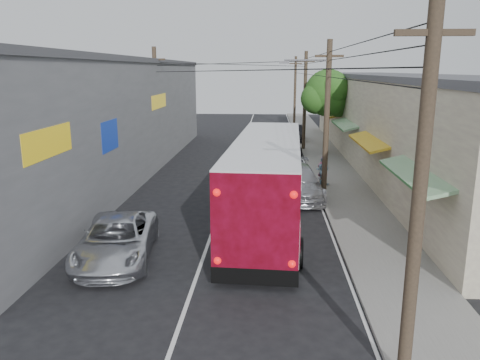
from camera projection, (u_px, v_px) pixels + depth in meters
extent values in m
plane|color=black|center=(179.00, 326.00, 12.25)|extent=(120.00, 120.00, 0.00)
cube|color=slate|center=(331.00, 169.00, 31.28)|extent=(3.00, 80.00, 0.12)
cube|color=beige|center=(395.00, 122.00, 32.28)|extent=(6.00, 40.00, 6.00)
cube|color=#4C4C51|center=(399.00, 76.00, 31.56)|extent=(6.20, 40.00, 0.30)
cube|color=#1A7824|center=(418.00, 173.00, 16.96)|extent=(1.39, 6.00, 0.46)
cube|color=orange|center=(371.00, 140.00, 24.73)|extent=(1.39, 6.00, 0.46)
cube|color=#1A7824|center=(347.00, 123.00, 32.50)|extent=(1.39, 6.00, 0.46)
cube|color=orange|center=(332.00, 113.00, 40.27)|extent=(1.39, 6.00, 0.46)
cube|color=#1A7824|center=(322.00, 106.00, 48.04)|extent=(1.39, 6.00, 0.46)
cube|color=gray|center=(98.00, 119.00, 29.43)|extent=(7.00, 36.00, 7.00)
cube|color=#4C4C51|center=(93.00, 60.00, 28.60)|extent=(7.20, 36.00, 0.30)
cube|color=yellow|center=(47.00, 143.00, 15.47)|extent=(0.12, 3.50, 1.00)
cube|color=#1433A5|center=(109.00, 136.00, 21.44)|extent=(0.12, 2.20, 1.40)
cube|color=yellow|center=(158.00, 101.00, 30.94)|extent=(0.12, 4.00, 0.90)
cylinder|color=#473828|center=(418.00, 205.00, 9.08)|extent=(0.28, 0.28, 8.00)
cube|color=#473828|center=(434.00, 33.00, 8.34)|extent=(1.40, 0.12, 0.12)
cylinder|color=#473828|center=(327.00, 121.00, 23.65)|extent=(0.28, 0.28, 8.00)
cube|color=#473828|center=(329.00, 56.00, 22.91)|extent=(1.40, 0.12, 0.12)
cylinder|color=#473828|center=(305.00, 102.00, 38.22)|extent=(0.28, 0.28, 8.00)
cube|color=#473828|center=(306.00, 61.00, 37.48)|extent=(1.40, 0.12, 0.12)
cylinder|color=#473828|center=(295.00, 93.00, 52.79)|extent=(0.28, 0.28, 8.00)
cube|color=#473828|center=(296.00, 64.00, 52.05)|extent=(1.40, 0.12, 0.12)
cylinder|color=#473828|center=(156.00, 109.00, 31.06)|extent=(0.28, 0.28, 8.00)
cube|color=#473828|center=(154.00, 59.00, 30.33)|extent=(1.40, 0.12, 0.12)
cylinder|color=#59595E|center=(307.00, 60.00, 23.02)|extent=(2.20, 0.10, 0.10)
cube|color=#59595E|center=(284.00, 62.00, 23.11)|extent=(0.50, 0.18, 0.12)
cylinder|color=#3F2B19|center=(326.00, 129.00, 36.64)|extent=(0.44, 0.44, 4.00)
sphere|color=#184913|center=(328.00, 93.00, 36.00)|extent=(3.60, 3.60, 3.60)
sphere|color=#184913|center=(339.00, 100.00, 36.66)|extent=(2.60, 2.60, 2.60)
sphere|color=#184913|center=(316.00, 98.00, 35.75)|extent=(2.40, 2.40, 2.40)
sphere|color=#184913|center=(335.00, 88.00, 34.91)|extent=(2.20, 2.20, 2.20)
sphere|color=#184913|center=(323.00, 90.00, 36.84)|extent=(2.00, 2.00, 2.00)
cube|color=white|center=(267.00, 197.00, 20.09)|extent=(3.31, 12.85, 2.02)
cube|color=black|center=(268.00, 161.00, 20.26)|extent=(3.22, 10.73, 1.06)
cube|color=white|center=(267.00, 146.00, 19.57)|extent=(3.31, 12.85, 0.53)
cube|color=maroon|center=(255.00, 225.00, 13.71)|extent=(2.63, 0.22, 3.08)
cube|color=black|center=(254.00, 277.00, 14.08)|extent=(2.65, 0.24, 0.53)
sphere|color=red|center=(218.00, 261.00, 14.07)|extent=(0.23, 0.23, 0.23)
sphere|color=red|center=(292.00, 264.00, 13.82)|extent=(0.23, 0.23, 0.23)
sphere|color=red|center=(217.00, 192.00, 13.58)|extent=(0.23, 0.23, 0.23)
sphere|color=red|center=(294.00, 195.00, 13.33)|extent=(0.23, 0.23, 0.23)
cylinder|color=black|center=(221.00, 249.00, 16.08)|extent=(0.37, 1.08, 1.06)
cylinder|color=black|center=(298.00, 252.00, 15.79)|extent=(0.37, 1.08, 1.06)
cylinder|color=black|center=(244.00, 193.00, 23.47)|extent=(0.37, 1.08, 1.06)
cylinder|color=black|center=(297.00, 194.00, 23.18)|extent=(0.37, 1.08, 1.06)
cylinder|color=black|center=(247.00, 185.00, 25.01)|extent=(0.37, 1.08, 1.06)
cylinder|color=black|center=(297.00, 186.00, 24.72)|extent=(0.37, 1.08, 1.06)
imported|color=silver|center=(117.00, 239.00, 16.42)|extent=(3.15, 5.63, 1.49)
imported|color=#96989E|center=(297.00, 182.00, 24.46)|extent=(2.77, 5.90, 1.66)
imported|color=#242328|center=(288.00, 144.00, 37.10)|extent=(2.26, 4.71, 1.55)
imported|color=black|center=(293.00, 133.00, 43.78)|extent=(1.69, 4.61, 1.51)
imported|color=pink|center=(323.00, 170.00, 26.71)|extent=(0.68, 0.53, 1.66)
imported|color=#8FB4D0|center=(323.00, 170.00, 26.71)|extent=(0.96, 0.86, 1.62)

